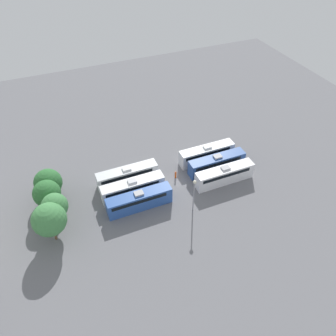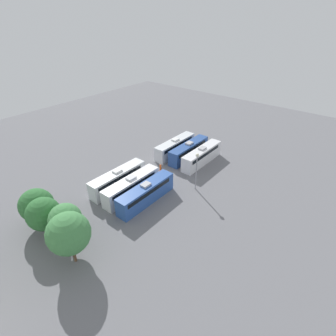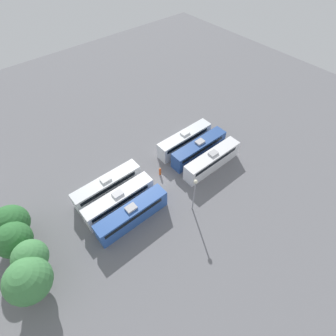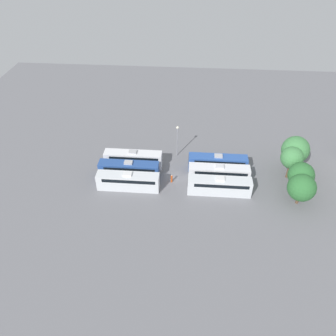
{
  "view_description": "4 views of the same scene",
  "coord_description": "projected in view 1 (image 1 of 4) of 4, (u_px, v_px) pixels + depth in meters",
  "views": [
    {
      "loc": [
        -41.89,
        19.16,
        44.76
      ],
      "look_at": [
        0.84,
        1.34,
        3.39
      ],
      "focal_mm": 35.0,
      "sensor_mm": 36.0,
      "label": 1
    },
    {
      "loc": [
        -28.88,
        34.12,
        28.24
      ],
      "look_at": [
        -1.82,
        0.74,
        2.43
      ],
      "focal_mm": 28.0,
      "sensor_mm": 36.0,
      "label": 2
    },
    {
      "loc": [
        -22.81,
        17.88,
        36.06
      ],
      "look_at": [
        -0.95,
        -0.52,
        3.42
      ],
      "focal_mm": 28.0,
      "sensor_mm": 36.0,
      "label": 3
    },
    {
      "loc": [
        49.75,
        2.68,
        42.36
      ],
      "look_at": [
        -0.22,
        -1.21,
        2.41
      ],
      "focal_mm": 35.0,
      "sensor_mm": 36.0,
      "label": 4
    }
  ],
  "objects": [
    {
      "name": "light_pole",
      "position": [
        194.0,
        191.0,
        55.37
      ],
      "size": [
        0.6,
        0.6,
        7.33
      ],
      "color": "gray",
      "rests_on": "ground_plane"
    },
    {
      "name": "bus_4",
      "position": [
        133.0,
        188.0,
        60.35
      ],
      "size": [
        2.44,
        11.83,
        3.7
      ],
      "color": "white",
      "rests_on": "ground_plane"
    },
    {
      "name": "worker_person",
      "position": [
        176.0,
        175.0,
        64.47
      ],
      "size": [
        0.36,
        0.36,
        1.77
      ],
      "color": "#CC4C19",
      "rests_on": "ground_plane"
    },
    {
      "name": "bus_0",
      "position": [
        224.0,
        175.0,
        63.01
      ],
      "size": [
        2.44,
        11.83,
        3.7
      ],
      "color": "white",
      "rests_on": "ground_plane"
    },
    {
      "name": "bus_5",
      "position": [
        127.0,
        175.0,
        62.86
      ],
      "size": [
        2.44,
        11.83,
        3.7
      ],
      "color": "silver",
      "rests_on": "ground_plane"
    },
    {
      "name": "tree_0",
      "position": [
        49.0,
        220.0,
        50.78
      ],
      "size": [
        5.44,
        5.44,
        7.66
      ],
      "color": "brown",
      "rests_on": "ground_plane"
    },
    {
      "name": "ground_plane",
      "position": [
        176.0,
        182.0,
        64.16
      ],
      "size": [
        116.4,
        116.4,
        0.0
      ],
      "primitive_type": "plane",
      "color": "slate"
    },
    {
      "name": "tree_2",
      "position": [
        47.0,
        194.0,
        56.14
      ],
      "size": [
        4.77,
        4.77,
        6.49
      ],
      "color": "brown",
      "rests_on": "ground_plane"
    },
    {
      "name": "tree_1",
      "position": [
        55.0,
        206.0,
        52.99
      ],
      "size": [
        4.33,
        4.33,
        7.03
      ],
      "color": "brown",
      "rests_on": "ground_plane"
    },
    {
      "name": "bus_3",
      "position": [
        139.0,
        200.0,
        58.05
      ],
      "size": [
        2.44,
        11.83,
        3.7
      ],
      "color": "#2D56A8",
      "rests_on": "ground_plane"
    },
    {
      "name": "bus_2",
      "position": [
        207.0,
        153.0,
        67.82
      ],
      "size": [
        2.44,
        11.83,
        3.7
      ],
      "color": "silver",
      "rests_on": "ground_plane"
    },
    {
      "name": "tree_3",
      "position": [
        48.0,
        182.0,
        58.65
      ],
      "size": [
        4.99,
        4.99,
        6.26
      ],
      "color": "brown",
      "rests_on": "ground_plane"
    },
    {
      "name": "bus_1",
      "position": [
        217.0,
        163.0,
        65.55
      ],
      "size": [
        2.44,
        11.83,
        3.7
      ],
      "color": "#284C93",
      "rests_on": "ground_plane"
    }
  ]
}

